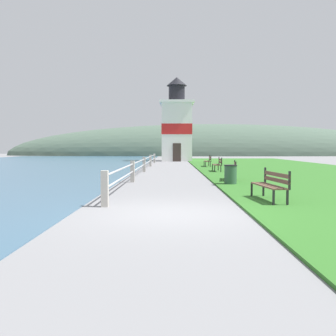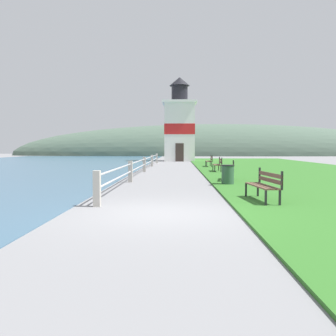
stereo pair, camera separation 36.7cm
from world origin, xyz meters
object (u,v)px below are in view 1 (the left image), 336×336
object	(u,v)px
park_bench_by_lighthouse	(208,160)
trash_bin	(231,175)
park_bench_midway	(232,170)
park_bench_far	(218,164)
park_bench_near	(271,183)
lighthouse	(177,126)

from	to	relation	value
park_bench_by_lighthouse	trash_bin	xyz separation A→B (m)	(-0.44, -13.95, -0.11)
park_bench_midway	park_bench_far	size ratio (longest dim) A/B	1.16
park_bench_near	lighthouse	world-z (taller)	lighthouse
park_bench_far	lighthouse	distance (m)	19.73
park_bench_near	park_bench_by_lighthouse	size ratio (longest dim) A/B	1.07
park_bench_near	trash_bin	xyz separation A→B (m)	(-0.41, 4.73, -0.12)
park_bench_far	park_bench_by_lighthouse	world-z (taller)	same
park_bench_far	park_bench_by_lighthouse	bearing A→B (deg)	-88.39
park_bench_far	trash_bin	size ratio (longest dim) A/B	1.96
park_bench_far	park_bench_by_lighthouse	size ratio (longest dim) A/B	0.93
park_bench_by_lighthouse	park_bench_midway	bearing A→B (deg)	91.26
park_bench_far	park_bench_midway	bearing A→B (deg)	90.09
park_bench_by_lighthouse	lighthouse	xyz separation A→B (m)	(-2.30, 13.40, 3.42)
park_bench_by_lighthouse	trash_bin	distance (m)	13.95
park_bench_midway	park_bench_far	bearing A→B (deg)	-83.21
park_bench_midway	trash_bin	size ratio (longest dim) A/B	2.28
lighthouse	park_bench_by_lighthouse	bearing A→B (deg)	-80.24
park_bench_near	park_bench_midway	bearing A→B (deg)	-95.23
lighthouse	trash_bin	bearing A→B (deg)	-86.10
park_bench_midway	park_bench_by_lighthouse	distance (m)	12.13
park_bench_by_lighthouse	lighthouse	size ratio (longest dim) A/B	0.19
park_bench_midway	lighthouse	bearing A→B (deg)	-77.09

